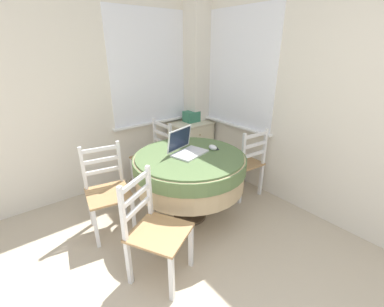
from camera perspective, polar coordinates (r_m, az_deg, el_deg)
corner_room_shell at (r=2.69m, az=-0.45°, el=12.48°), size 4.53×4.70×2.55m
round_dining_table at (r=2.65m, az=-0.53°, el=-3.33°), size 1.15×1.15×0.74m
laptop at (r=2.62m, az=-1.30°, el=1.19°), size 0.41×0.35×0.25m
computer_mouse at (r=2.72m, az=4.64°, el=1.35°), size 0.07×0.11×0.05m
cell_phone at (r=2.76m, az=5.13°, el=1.22°), size 0.10×0.12×0.01m
dining_chair_near_back_window at (r=3.37m, az=-8.37°, el=-0.65°), size 0.44×0.42×0.88m
dining_chair_near_right_window at (r=3.22m, az=11.51°, el=-2.08°), size 0.44×0.45×0.88m
dining_chair_camera_near at (r=2.10m, az=-8.34°, el=-16.52°), size 0.56×0.57×0.88m
dining_chair_left_flank at (r=2.69m, az=-18.24°, el=-7.97°), size 0.48×0.49×0.88m
corner_cabinet at (r=3.90m, az=-0.22°, el=1.77°), size 0.59×0.43×0.73m
storage_box at (r=3.82m, az=-0.13°, el=8.24°), size 0.21×0.17×0.15m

